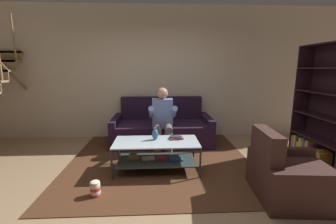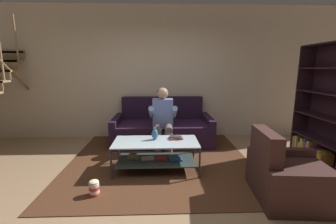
% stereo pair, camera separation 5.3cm
% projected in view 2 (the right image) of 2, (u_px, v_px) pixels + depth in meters
% --- Properties ---
extents(ground, '(16.80, 16.80, 0.00)m').
position_uv_depth(ground, '(155.00, 191.00, 2.92)').
color(ground, '#9C7B5A').
extents(back_partition, '(8.40, 0.12, 2.90)m').
position_uv_depth(back_partition, '(156.00, 73.00, 5.05)').
color(back_partition, beige).
rests_on(back_partition, ground).
extents(couch, '(2.03, 0.96, 0.94)m').
position_uv_depth(couch, '(163.00, 129.00, 4.76)').
color(couch, '#26142C').
rests_on(couch, ground).
extents(person_seated_center, '(0.50, 0.58, 1.21)m').
position_uv_depth(person_seated_center, '(163.00, 118.00, 4.13)').
color(person_seated_center, '#63504D').
rests_on(person_seated_center, ground).
extents(coffee_table, '(1.29, 0.62, 0.47)m').
position_uv_depth(coffee_table, '(156.00, 151.00, 3.46)').
color(coffee_table, '#AEC2CB').
rests_on(coffee_table, ground).
extents(area_rug, '(3.04, 3.27, 0.01)m').
position_uv_depth(area_rug, '(160.00, 156.00, 4.05)').
color(area_rug, '#4B2B1A').
rests_on(area_rug, ground).
extents(vase, '(0.10, 0.10, 0.19)m').
position_uv_depth(vase, '(155.00, 134.00, 3.49)').
color(vase, '#2E638E').
rests_on(vase, coffee_table).
extents(book_stack, '(0.22, 0.18, 0.04)m').
position_uv_depth(book_stack, '(176.00, 138.00, 3.54)').
color(book_stack, red).
rests_on(book_stack, coffee_table).
extents(bookshelf, '(0.34, 1.14, 1.96)m').
position_uv_depth(bookshelf, '(324.00, 118.00, 3.73)').
color(bookshelf, '#2D1822').
rests_on(bookshelf, ground).
extents(armchair, '(0.95, 0.93, 0.85)m').
position_uv_depth(armchair, '(290.00, 178.00, 2.71)').
color(armchair, '#3A211E').
rests_on(armchair, ground).
extents(popcorn_tub, '(0.13, 0.13, 0.21)m').
position_uv_depth(popcorn_tub, '(94.00, 188.00, 2.79)').
color(popcorn_tub, red).
rests_on(popcorn_tub, ground).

